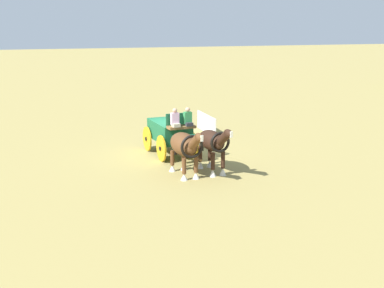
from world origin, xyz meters
TOP-DOWN VIEW (x-y plane):
  - ground_plane at (0.00, 0.00)m, footprint 220.00×220.00m
  - show_wagon at (0.18, 0.01)m, footprint 5.76×1.98m
  - draft_horse_near at (3.68, 0.91)m, footprint 3.00×1.01m
  - draft_horse_off at (3.75, -0.39)m, footprint 3.07×1.12m
  - sponsor_banner at (-4.22, 3.51)m, footprint 3.20×0.10m

SIDE VIEW (x-z plane):
  - ground_plane at x=0.00m, z-range 0.00..0.00m
  - sponsor_banner at x=-4.22m, z-range 0.00..1.10m
  - show_wagon at x=0.18m, z-range -0.14..2.47m
  - draft_horse_off at x=3.75m, z-range 0.23..2.42m
  - draft_horse_near at x=3.68m, z-range 0.24..2.47m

